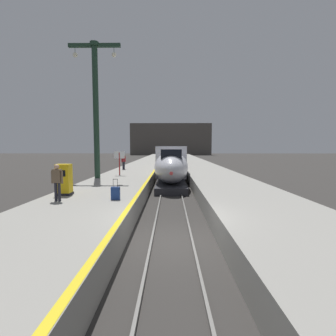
# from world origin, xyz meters

# --- Properties ---
(ground_plane) EXTENTS (260.00, 260.00, 0.00)m
(ground_plane) POSITION_xyz_m (0.00, 0.00, 0.00)
(ground_plane) COLOR #33302D
(platform_left) EXTENTS (4.80, 110.00, 1.05)m
(platform_left) POSITION_xyz_m (-4.05, 24.75, 0.53)
(platform_left) COLOR gray
(platform_left) RESTS_ON ground
(platform_right) EXTENTS (4.80, 110.00, 1.05)m
(platform_right) POSITION_xyz_m (4.05, 24.75, 0.53)
(platform_right) COLOR gray
(platform_right) RESTS_ON ground
(platform_left_safety_stripe) EXTENTS (0.20, 107.80, 0.01)m
(platform_left_safety_stripe) POSITION_xyz_m (-1.77, 24.75, 1.05)
(platform_left_safety_stripe) COLOR yellow
(platform_left_safety_stripe) RESTS_ON platform_left
(rail_main_left) EXTENTS (0.08, 110.00, 0.12)m
(rail_main_left) POSITION_xyz_m (-0.75, 27.50, 0.06)
(rail_main_left) COLOR slate
(rail_main_left) RESTS_ON ground
(rail_main_right) EXTENTS (0.08, 110.00, 0.12)m
(rail_main_right) POSITION_xyz_m (0.75, 27.50, 0.06)
(rail_main_right) COLOR slate
(rail_main_right) RESTS_ON ground
(highspeed_train_main) EXTENTS (2.92, 75.34, 3.60)m
(highspeed_train_main) POSITION_xyz_m (0.00, 45.36, 1.97)
(highspeed_train_main) COLOR silver
(highspeed_train_main) RESTS_ON ground
(station_column_mid) EXTENTS (4.00, 0.68, 10.49)m
(station_column_mid) POSITION_xyz_m (-5.90, 10.74, 7.26)
(station_column_mid) COLOR #1E3828
(station_column_mid) RESTS_ON platform_left
(passenger_near_edge) EXTENTS (0.57, 0.27, 1.69)m
(passenger_near_edge) POSITION_xyz_m (-5.22, 2.22, 2.04)
(passenger_near_edge) COLOR #23232D
(passenger_near_edge) RESTS_ON platform_left
(passenger_mid_platform) EXTENTS (0.41, 0.46, 1.69)m
(passenger_mid_platform) POSITION_xyz_m (-5.25, 18.41, 2.04)
(passenger_mid_platform) COLOR #23232D
(passenger_mid_platform) RESTS_ON platform_left
(rolling_suitcase) EXTENTS (0.40, 0.22, 0.98)m
(rolling_suitcase) POSITION_xyz_m (-2.64, 2.59, 1.35)
(rolling_suitcase) COLOR navy
(rolling_suitcase) RESTS_ON platform_left
(ticket_machine_yellow) EXTENTS (0.76, 0.62, 1.60)m
(ticket_machine_yellow) POSITION_xyz_m (-5.55, 3.71, 1.79)
(ticket_machine_yellow) COLOR yellow
(ticket_machine_yellow) RESTS_ON platform_left
(departure_info_board) EXTENTS (0.90, 0.10, 2.12)m
(departure_info_board) POSITION_xyz_m (-4.55, 12.81, 2.56)
(departure_info_board) COLOR maroon
(departure_info_board) RESTS_ON platform_left
(terminus_back_wall) EXTENTS (36.00, 2.00, 14.00)m
(terminus_back_wall) POSITION_xyz_m (0.00, 102.00, 7.00)
(terminus_back_wall) COLOR #4C4742
(terminus_back_wall) RESTS_ON ground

